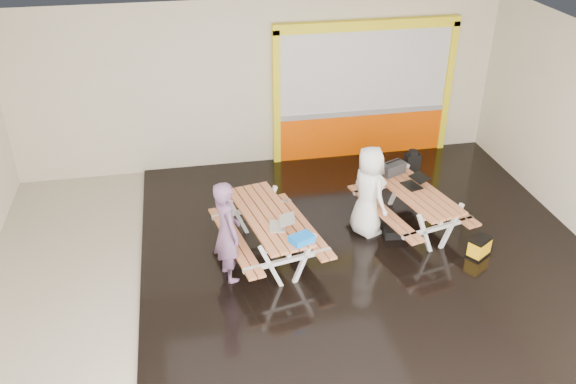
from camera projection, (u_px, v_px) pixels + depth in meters
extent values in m
cube|color=#B8AE9B|center=(298.00, 273.00, 9.76)|extent=(10.00, 8.00, 0.01)
cube|color=white|center=(301.00, 62.00, 8.01)|extent=(10.00, 8.00, 0.01)
cube|color=beige|center=(260.00, 86.00, 12.30)|extent=(10.00, 0.01, 3.50)
cube|color=black|center=(373.00, 263.00, 9.95)|extent=(7.50, 7.98, 0.05)
cube|color=#F15100|center=(361.00, 135.00, 13.21)|extent=(3.60, 0.12, 1.00)
cube|color=gray|center=(362.00, 112.00, 12.95)|extent=(3.60, 0.14, 0.10)
cube|color=silver|center=(365.00, 71.00, 12.50)|extent=(3.60, 0.08, 1.72)
cube|color=yellow|center=(276.00, 100.00, 12.43)|extent=(0.14, 0.16, 2.90)
cube|color=yellow|center=(447.00, 88.00, 13.03)|extent=(0.14, 0.16, 2.90)
cube|color=yellow|center=(368.00, 25.00, 12.01)|extent=(3.88, 0.16, 0.20)
cube|color=#CA7D50|center=(251.00, 220.00, 9.60)|extent=(0.57, 2.10, 0.04)
cube|color=#CA7D50|center=(260.00, 218.00, 9.65)|extent=(0.57, 2.10, 0.04)
cube|color=#CA7D50|center=(269.00, 216.00, 9.70)|extent=(0.57, 2.10, 0.04)
cube|color=#CA7D50|center=(277.00, 214.00, 9.75)|extent=(0.57, 2.10, 0.04)
cube|color=#CA7D50|center=(286.00, 212.00, 9.80)|extent=(0.57, 2.10, 0.04)
cube|color=white|center=(271.00, 267.00, 9.15)|extent=(0.40, 0.14, 0.85)
cube|color=white|center=(304.00, 259.00, 9.34)|extent=(0.40, 0.14, 0.85)
cube|color=white|center=(288.00, 260.00, 9.22)|extent=(1.43, 0.36, 0.06)
cube|color=white|center=(288.00, 245.00, 9.09)|extent=(0.71, 0.21, 0.06)
cube|color=white|center=(237.00, 215.00, 10.44)|extent=(0.40, 0.14, 0.85)
cube|color=white|center=(267.00, 209.00, 10.63)|extent=(0.40, 0.14, 0.85)
cube|color=white|center=(252.00, 209.00, 10.51)|extent=(1.43, 0.36, 0.06)
cube|color=white|center=(252.00, 196.00, 10.37)|extent=(0.71, 0.21, 0.06)
cube|color=white|center=(269.00, 227.00, 9.81)|extent=(0.42, 1.71, 0.06)
cube|color=#CA7D50|center=(231.00, 241.00, 9.64)|extent=(0.56, 2.10, 0.04)
cube|color=#CA7D50|center=(239.00, 239.00, 9.69)|extent=(0.56, 2.10, 0.04)
cube|color=#CA7D50|center=(298.00, 226.00, 10.03)|extent=(0.56, 2.10, 0.04)
cube|color=#CA7D50|center=(305.00, 224.00, 10.08)|extent=(0.56, 2.10, 0.04)
cube|color=#CA7D50|center=(399.00, 193.00, 10.38)|extent=(0.62, 2.04, 0.04)
cube|color=#CA7D50|center=(406.00, 191.00, 10.44)|extent=(0.62, 2.04, 0.04)
cube|color=#CA7D50|center=(413.00, 190.00, 10.49)|extent=(0.62, 2.04, 0.04)
cube|color=#CA7D50|center=(420.00, 188.00, 10.54)|extent=(0.62, 2.04, 0.04)
cube|color=#CA7D50|center=(427.00, 186.00, 10.60)|extent=(0.62, 2.04, 0.04)
cube|color=white|center=(425.00, 234.00, 9.96)|extent=(0.39, 0.15, 0.83)
cube|color=white|center=(451.00, 226.00, 10.15)|extent=(0.39, 0.15, 0.83)
cube|color=white|center=(438.00, 228.00, 10.03)|extent=(1.39, 0.40, 0.06)
cube|color=white|center=(440.00, 214.00, 9.89)|extent=(0.69, 0.23, 0.06)
cube|color=white|center=(374.00, 191.00, 11.20)|extent=(0.39, 0.15, 0.83)
cube|color=white|center=(399.00, 185.00, 11.39)|extent=(0.39, 0.15, 0.83)
cube|color=white|center=(387.00, 186.00, 11.27)|extent=(1.39, 0.40, 0.06)
cube|color=white|center=(388.00, 173.00, 11.14)|extent=(0.69, 0.23, 0.06)
cube|color=white|center=(412.00, 200.00, 10.59)|extent=(0.47, 1.66, 0.06)
cube|color=#CA7D50|center=(380.00, 213.00, 10.41)|extent=(0.61, 2.04, 0.04)
cube|color=#CA7D50|center=(387.00, 211.00, 10.46)|extent=(0.61, 2.04, 0.04)
cube|color=#CA7D50|center=(434.00, 199.00, 10.82)|extent=(0.61, 2.04, 0.04)
cube|color=#CA7D50|center=(441.00, 197.00, 10.87)|extent=(0.61, 2.04, 0.04)
imported|color=#69496A|center=(227.00, 232.00, 9.20)|extent=(0.57, 0.72, 1.71)
imported|color=white|center=(369.00, 192.00, 10.31)|extent=(0.74, 0.93, 1.66)
cube|color=silver|center=(277.00, 226.00, 9.39)|extent=(0.29, 0.38, 0.02)
cube|color=silver|center=(287.00, 219.00, 9.34)|extent=(0.27, 0.38, 0.07)
cube|color=silver|center=(287.00, 219.00, 9.34)|extent=(0.23, 0.33, 0.06)
cube|color=black|center=(412.00, 186.00, 10.55)|extent=(0.34, 0.41, 0.02)
cube|color=black|center=(420.00, 178.00, 10.55)|extent=(0.32, 0.40, 0.07)
cube|color=silver|center=(419.00, 178.00, 10.55)|extent=(0.27, 0.35, 0.06)
cube|color=blue|center=(302.00, 239.00, 9.02)|extent=(0.42, 0.36, 0.10)
cube|color=black|center=(393.00, 168.00, 10.91)|extent=(0.51, 0.40, 0.21)
cylinder|color=black|center=(394.00, 161.00, 10.84)|extent=(0.32, 0.17, 0.03)
cube|color=black|center=(412.00, 163.00, 11.53)|extent=(0.30, 0.21, 0.40)
cylinder|color=black|center=(413.00, 153.00, 11.42)|extent=(0.20, 0.20, 0.10)
cube|color=black|center=(396.00, 232.00, 10.57)|extent=(0.45, 0.36, 0.16)
cube|color=black|center=(478.00, 254.00, 10.08)|extent=(0.46, 0.42, 0.04)
cube|color=#E2A00D|center=(479.00, 247.00, 10.01)|extent=(0.44, 0.40, 0.29)
cube|color=black|center=(481.00, 239.00, 9.93)|extent=(0.46, 0.42, 0.03)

